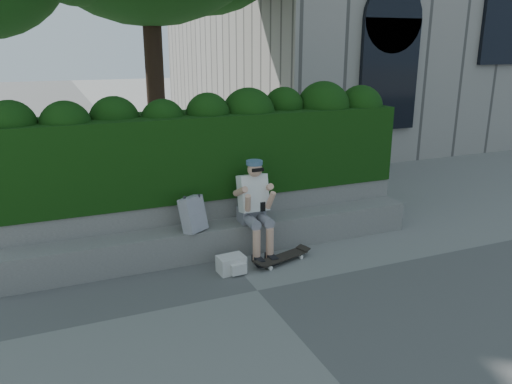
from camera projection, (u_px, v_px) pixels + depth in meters
name	position (u px, v px, depth m)	size (l,w,h in m)	color
ground	(257.00, 290.00, 6.15)	(80.00, 80.00, 0.00)	slate
bench_ledge	(224.00, 239.00, 7.20)	(6.00, 0.45, 0.45)	gray
planter_wall	(213.00, 219.00, 7.57)	(6.00, 0.50, 0.75)	gray
hedge	(207.00, 153.00, 7.49)	(6.00, 1.00, 1.20)	black
person	(255.00, 204.00, 7.04)	(0.40, 0.76, 1.38)	slate
skateboard	(282.00, 258.00, 6.93)	(0.84, 0.43, 0.09)	black
backpack_plaid	(193.00, 214.00, 6.80)	(0.33, 0.18, 0.48)	silver
backpack_ground	(231.00, 264.00, 6.62)	(0.35, 0.25, 0.23)	silver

